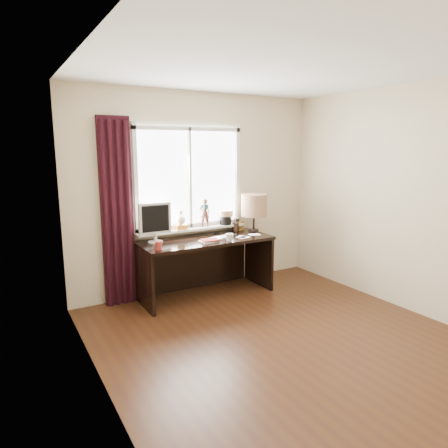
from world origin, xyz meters
TOP-DOWN VIEW (x-y plane):
  - floor at (0.00, 0.00)m, footprint 3.50×4.00m
  - ceiling at (0.00, 0.00)m, footprint 3.50×4.00m
  - wall_back at (0.00, 2.00)m, footprint 3.50×0.00m
  - wall_left at (-1.75, 0.00)m, footprint 0.00×4.00m
  - wall_right at (1.75, 0.00)m, footprint 0.00×4.00m
  - laptop at (0.06, 1.54)m, footprint 0.33×0.25m
  - mug at (0.09, 1.36)m, footprint 0.14×0.14m
  - red_cup at (-0.82, 1.41)m, footprint 0.07×0.07m
  - window at (-0.15, 1.95)m, footprint 1.52×0.21m
  - curtain at (-1.13, 1.91)m, footprint 0.38×0.09m
  - desk at (-0.10, 1.73)m, footprint 1.70×0.70m
  - monitor at (-0.72, 1.76)m, footprint 0.40×0.18m
  - notebook_stack at (-0.14, 1.46)m, footprint 0.24×0.18m
  - brush_holder at (0.48, 1.84)m, footprint 0.09×0.09m
  - icon_frame at (0.59, 1.86)m, footprint 0.10×0.04m
  - table_lamp at (0.68, 1.70)m, footprint 0.35×0.35m
  - loose_papers at (0.43, 1.49)m, footprint 0.40×0.20m
  - desk_cables at (0.27, 1.69)m, footprint 0.31×0.35m

SIDE VIEW (x-z plane):
  - floor at x=0.00m, z-range 0.00..0.00m
  - desk at x=-0.10m, z-range 0.13..0.88m
  - loose_papers at x=0.43m, z-range 0.75..0.75m
  - desk_cables at x=0.27m, z-range 0.75..0.76m
  - laptop at x=0.06m, z-range 0.75..0.77m
  - notebook_stack at x=-0.14m, z-range 0.75..0.78m
  - red_cup at x=-0.82m, z-range 0.75..0.85m
  - mug at x=0.09m, z-range 0.75..0.85m
  - brush_holder at x=0.48m, z-range 0.69..0.94m
  - icon_frame at x=0.59m, z-range 0.75..0.88m
  - monitor at x=-0.72m, z-range 0.78..1.27m
  - table_lamp at x=0.68m, z-range 0.85..1.37m
  - curtain at x=-1.13m, z-range -0.01..2.24m
  - wall_back at x=0.00m, z-range 0.00..2.60m
  - wall_left at x=-1.75m, z-range 0.00..2.60m
  - wall_right at x=1.75m, z-range 0.00..2.60m
  - window at x=-0.15m, z-range 0.60..2.00m
  - ceiling at x=0.00m, z-range 2.60..2.60m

